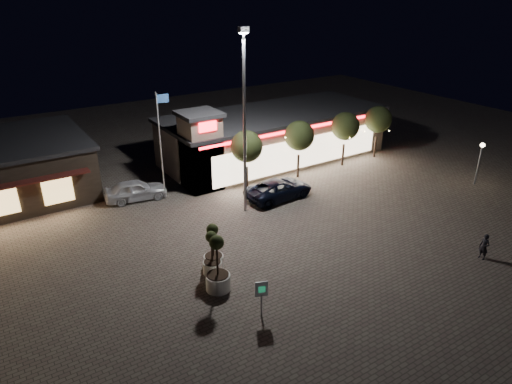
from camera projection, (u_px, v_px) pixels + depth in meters
ground at (290, 274)px, 25.33m from camera, size 90.00×90.00×0.00m
retail_building at (270, 136)px, 41.22m from camera, size 20.40×8.40×6.10m
floodlight_pole at (244, 114)px, 29.54m from camera, size 0.60×0.40×12.38m
flagpole at (161, 138)px, 32.38m from camera, size 0.95×0.10×8.00m
lamp_post_east at (480, 155)px, 35.74m from camera, size 0.36×0.36×3.48m
string_tree_a at (247, 147)px, 34.26m from camera, size 2.42×2.42×4.79m
string_tree_b at (299, 136)px, 36.73m from camera, size 2.42×2.42×4.79m
string_tree_c at (345, 126)px, 39.20m from camera, size 2.42×2.42×4.79m
string_tree_d at (378, 120)px, 41.18m from camera, size 2.42×2.42×4.79m
pickup_truck at (279, 189)px, 34.07m from camera, size 5.42×2.71×1.47m
white_sedan at (136, 190)px, 33.82m from camera, size 4.75×2.51×1.54m
pedestrian at (484, 247)px, 26.42m from camera, size 0.41×0.60×1.58m
planter_left at (212, 260)px, 25.07m from camera, size 1.07×1.07×2.62m
planter_mid at (218, 273)px, 23.65m from camera, size 1.31×1.31×3.21m
planter_right at (213, 254)px, 25.55m from camera, size 1.13×1.13×2.78m
valet_sign at (261, 292)px, 21.65m from camera, size 0.60×0.27×1.90m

